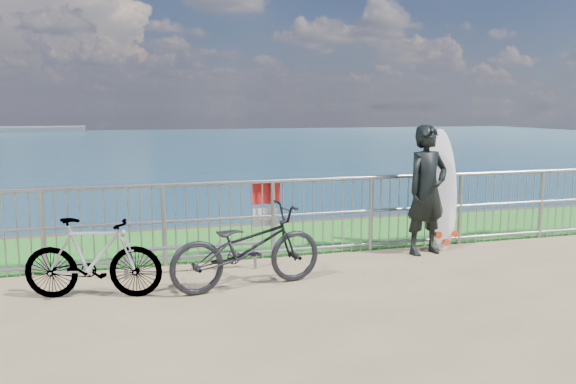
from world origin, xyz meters
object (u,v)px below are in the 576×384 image
object	(u,v)px
surfboard	(442,194)
bicycle_far	(93,258)
surfer	(427,190)
bicycle_near	(247,247)

from	to	relation	value
surfboard	bicycle_far	xyz separation A→B (m)	(-4.91, -0.93, -0.38)
surfer	surfboard	bearing A→B (deg)	17.50
surfboard	bicycle_near	distance (m)	3.37
surfboard	bicycle_far	distance (m)	5.01
surfboard	bicycle_near	xyz separation A→B (m)	(-3.19, -1.04, -0.34)
bicycle_near	surfboard	bearing A→B (deg)	-81.53
surfer	surfboard	xyz separation A→B (m)	(0.37, 0.21, -0.10)
bicycle_near	bicycle_far	size ratio (longest dim) A/B	1.22
surfer	bicycle_near	world-z (taller)	surfer
surfer	surfboard	size ratio (longest dim) A/B	1.03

